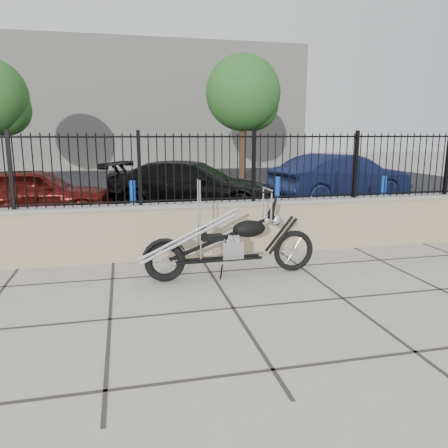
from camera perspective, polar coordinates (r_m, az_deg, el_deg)
ground_plane at (r=5.56m, az=1.22°, el=-10.95°), size 90.00×90.00×0.00m
parking_lot at (r=17.66m, az=-8.80°, el=4.52°), size 30.00×30.00×0.00m
retaining_wall at (r=7.76m, az=-3.29°, el=-0.72°), size 14.00×0.36×0.96m
iron_fence at (r=7.61m, az=-3.38°, el=7.25°), size 14.00×0.08×1.20m
background_building at (r=31.56m, az=-11.03°, el=14.79°), size 22.00×6.00×8.00m
chopper_motorcycle at (r=6.54m, az=0.59°, el=-0.51°), size 2.55×0.51×1.52m
car_red at (r=12.30m, az=-23.48°, el=3.76°), size 3.94×1.72×1.32m
car_black at (r=12.32m, az=-4.17°, el=4.91°), size 5.24×3.85×1.41m
car_blue at (r=14.56m, az=15.02°, el=5.82°), size 4.90×2.63×1.53m
bollard_a at (r=9.86m, az=-11.77°, el=2.24°), size 0.17×0.17×1.14m
bollard_b at (r=10.59m, az=6.92°, el=3.04°), size 0.15×0.15×1.14m
bollard_c at (r=12.05m, az=20.05°, el=3.32°), size 0.15×0.15×1.09m
tree_right at (r=21.93m, az=2.51°, el=17.17°), size 3.61×3.61×6.09m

